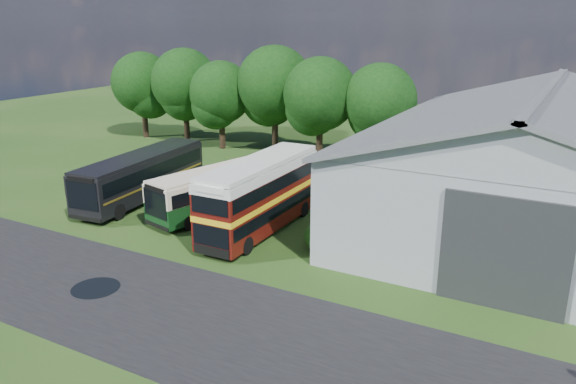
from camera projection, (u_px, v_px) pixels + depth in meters
The scene contains 16 objects.
ground at pixel (164, 270), 27.58m from camera, with size 120.00×120.00×0.00m, color #1D3D13.
asphalt_road at pixel (172, 312), 23.69m from camera, with size 60.00×8.00×0.02m, color black.
puddle at pixel (96, 288), 25.76m from camera, with size 2.20×2.20×0.01m, color black.
storage_shed at pixel (540, 155), 32.84m from camera, with size 18.80×24.80×8.15m.
tree_far_left at pixel (142, 83), 56.55m from camera, with size 6.12×6.12×8.64m.
tree_left_a at pixel (184, 82), 54.58m from camera, with size 6.46×6.46×9.12m.
tree_left_b at pixel (221, 93), 51.64m from camera, with size 5.78×5.78×8.16m.
tree_mid at pixel (275, 84), 50.16m from camera, with size 6.80×6.80×9.60m.
tree_right_a at pixel (320, 94), 47.18m from camera, with size 6.26×6.26×8.83m.
tree_right_b at pixel (380, 100), 45.63m from camera, with size 5.98×5.98×8.45m.
shrub_front at pixel (320, 250), 30.03m from camera, with size 1.70×1.70×1.70m, color #194714.
shrub_mid at pixel (335, 237), 31.71m from camera, with size 1.60×1.60×1.60m, color #194714.
shrub_back at pixel (349, 226), 33.38m from camera, with size 1.80×1.80×1.80m, color #194714.
bus_green_single at pixel (224, 188), 35.63m from camera, with size 4.84×10.74×2.89m.
bus_maroon_double at pixel (260, 196), 32.11m from camera, with size 2.65×9.88×4.23m.
bus_dark_single at pixel (142, 175), 37.94m from camera, with size 3.69×11.52×3.12m.
Camera 1 is at (17.43, -19.15, 11.93)m, focal length 35.00 mm.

